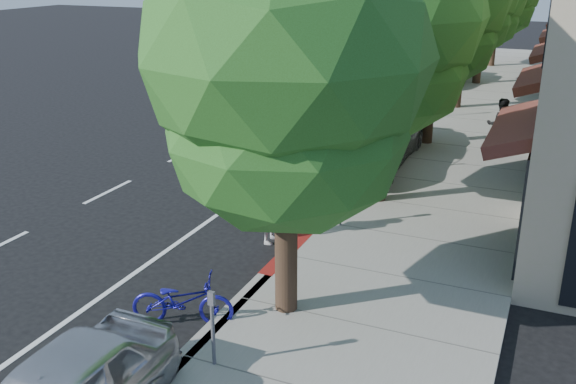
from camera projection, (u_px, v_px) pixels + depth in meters
The scene contains 13 objects.
ground at pixel (285, 261), 13.66m from camera, with size 120.00×120.00×0.00m, color black.
sidewalk at pixel (457, 166), 19.68m from camera, with size 4.60×56.00×0.15m, color gray.
curb at pixel (385, 157), 20.54m from camera, with size 0.30×56.00×0.15m, color #9E998E.
curb_red_segment at pixel (303, 240), 14.50m from camera, with size 0.32×4.00×0.15m, color maroon.
street_tree_0 at pixel (286, 63), 10.05m from camera, with size 4.75×4.75×7.41m.
street_tree_1 at pixel (387, 20), 15.17m from camera, with size 4.78×4.78×7.63m.
cyclist at pixel (270, 205), 14.31m from camera, with size 0.65×0.42×1.77m, color silver.
bicycle at pixel (182, 301), 11.15m from camera, with size 0.62×1.79×0.94m, color #181591.
silver_suv at pixel (361, 140), 19.52m from camera, with size 2.84×6.16×1.71m, color #98979C.
dark_sedan at pixel (379, 128), 21.36m from camera, with size 1.54×4.42×1.46m, color #232529.
white_pickup at pixel (395, 79), 29.41m from camera, with size 2.34×5.76×1.67m, color silver.
dark_suv_far at pixel (439, 66), 32.23m from camera, with size 2.19×5.45×1.86m, color black.
pedestrian at pixel (500, 125), 20.59m from camera, with size 0.85×0.66×1.74m, color black.
Camera 1 is at (4.94, -11.29, 6.08)m, focal length 40.00 mm.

